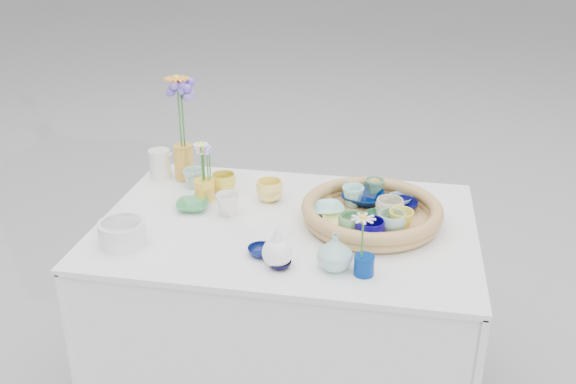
# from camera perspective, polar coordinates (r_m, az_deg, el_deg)

# --- Properties ---
(wicker_tray) EXTENTS (0.47, 0.47, 0.08)m
(wicker_tray) POSITION_cam_1_polar(r_m,az_deg,el_deg) (2.17, 7.43, -1.83)
(wicker_tray) COLOR olive
(wicker_tray) RESTS_ON display_table
(tray_ceramic_0) EXTENTS (0.17, 0.17, 0.04)m
(tray_ceramic_0) POSITION_cam_1_polar(r_m,az_deg,el_deg) (2.28, 6.68, -0.52)
(tray_ceramic_0) COLOR #001249
(tray_ceramic_0) RESTS_ON wicker_tray
(tray_ceramic_1) EXTENTS (0.12, 0.12, 0.03)m
(tray_ceramic_1) POSITION_cam_1_polar(r_m,az_deg,el_deg) (2.24, 10.11, -1.21)
(tray_ceramic_1) COLOR #080843
(tray_ceramic_1) RESTS_ON wicker_tray
(tray_ceramic_2) EXTENTS (0.10, 0.10, 0.07)m
(tray_ceramic_2) POSITION_cam_1_polar(r_m,az_deg,el_deg) (2.09, 10.00, -2.57)
(tray_ceramic_2) COLOR yellow
(tray_ceramic_2) RESTS_ON wicker_tray
(tray_ceramic_3) EXTENTS (0.12, 0.12, 0.03)m
(tray_ceramic_3) POSITION_cam_1_polar(r_m,az_deg,el_deg) (2.15, 8.13, -2.34)
(tray_ceramic_3) COLOR #357E56
(tray_ceramic_3) RESTS_ON wicker_tray
(tray_ceramic_4) EXTENTS (0.11, 0.11, 0.07)m
(tray_ceramic_4) POSITION_cam_1_polar(r_m,az_deg,el_deg) (2.06, 5.66, -2.89)
(tray_ceramic_4) COLOR #6AAB6D
(tray_ceramic_4) RESTS_ON wicker_tray
(tray_ceramic_5) EXTENTS (0.15, 0.15, 0.03)m
(tray_ceramic_5) POSITION_cam_1_polar(r_m,az_deg,el_deg) (2.19, 3.46, -1.57)
(tray_ceramic_5) COLOR #8BD5CE
(tray_ceramic_5) RESTS_ON wicker_tray
(tray_ceramic_6) EXTENTS (0.09, 0.09, 0.07)m
(tray_ceramic_6) POSITION_cam_1_polar(r_m,az_deg,el_deg) (2.25, 5.79, -0.37)
(tray_ceramic_6) COLOR #A6E8D8
(tray_ceramic_6) RESTS_ON wicker_tray
(tray_ceramic_7) EXTENTS (0.10, 0.10, 0.08)m
(tray_ceramic_7) POSITION_cam_1_polar(r_m,az_deg,el_deg) (2.16, 9.01, -1.55)
(tray_ceramic_7) COLOR beige
(tray_ceramic_7) RESTS_ON wicker_tray
(tray_ceramic_8) EXTENTS (0.11, 0.11, 0.03)m
(tray_ceramic_8) POSITION_cam_1_polar(r_m,az_deg,el_deg) (2.30, 9.90, -0.68)
(tray_ceramic_8) COLOR #8CAFC7
(tray_ceramic_8) RESTS_ON wicker_tray
(tray_ceramic_9) EXTENTS (0.11, 0.11, 0.08)m
(tray_ceramic_9) POSITION_cam_1_polar(r_m,az_deg,el_deg) (2.02, 7.29, -3.47)
(tray_ceramic_9) COLOR #080052
(tray_ceramic_9) RESTS_ON wicker_tray
(tray_ceramic_10) EXTENTS (0.13, 0.13, 0.03)m
(tray_ceramic_10) POSITION_cam_1_polar(r_m,az_deg,el_deg) (2.12, 4.50, -2.59)
(tray_ceramic_10) COLOR #D5D569
(tray_ceramic_10) RESTS_ON wicker_tray
(tray_ceramic_11) EXTENTS (0.11, 0.11, 0.07)m
(tray_ceramic_11) POSITION_cam_1_polar(r_m,az_deg,el_deg) (2.07, 9.15, -2.78)
(tray_ceramic_11) COLOR #9FCBBF
(tray_ceramic_11) RESTS_ON wicker_tray
(tray_ceramic_12) EXTENTS (0.09, 0.09, 0.07)m
(tray_ceramic_12) POSITION_cam_1_polar(r_m,az_deg,el_deg) (2.33, 7.69, 0.38)
(tray_ceramic_12) COLOR #569163
(tray_ceramic_12) RESTS_ON wicker_tray
(loose_ceramic_0) EXTENTS (0.09, 0.09, 0.07)m
(loose_ceramic_0) POSITION_cam_1_polar(r_m,az_deg,el_deg) (2.39, -5.75, 0.80)
(loose_ceramic_0) COLOR gold
(loose_ceramic_0) RESTS_ON display_table
(loose_ceramic_1) EXTENTS (0.12, 0.12, 0.08)m
(loose_ceramic_1) POSITION_cam_1_polar(r_m,az_deg,el_deg) (2.32, -1.64, 0.12)
(loose_ceramic_1) COLOR #F7DC5F
(loose_ceramic_1) RESTS_ON display_table
(loose_ceramic_2) EXTENTS (0.13, 0.13, 0.03)m
(loose_ceramic_2) POSITION_cam_1_polar(r_m,az_deg,el_deg) (2.28, -8.46, -1.20)
(loose_ceramic_2) COLOR #3C9152
(loose_ceramic_2) RESTS_ON display_table
(loose_ceramic_3) EXTENTS (0.10, 0.10, 0.08)m
(loose_ceramic_3) POSITION_cam_1_polar(r_m,az_deg,el_deg) (2.22, -5.39, -1.10)
(loose_ceramic_3) COLOR white
(loose_ceramic_3) RESTS_ON display_table
(loose_ceramic_4) EXTENTS (0.10, 0.10, 0.03)m
(loose_ceramic_4) POSITION_cam_1_polar(r_m,az_deg,el_deg) (1.98, -2.40, -5.27)
(loose_ceramic_4) COLOR #0A1550
(loose_ceramic_4) RESTS_ON display_table
(loose_ceramic_5) EXTENTS (0.10, 0.10, 0.07)m
(loose_ceramic_5) POSITION_cam_1_polar(r_m,az_deg,el_deg) (2.45, -8.41, 1.22)
(loose_ceramic_5) COLOR #A7CDC0
(loose_ceramic_5) RESTS_ON display_table
(loose_ceramic_6) EXTENTS (0.09, 0.09, 0.02)m
(loose_ceramic_6) POSITION_cam_1_polar(r_m,az_deg,el_deg) (1.91, -0.74, -6.43)
(loose_ceramic_6) COLOR black
(loose_ceramic_6) RESTS_ON display_table
(fluted_bowl) EXTENTS (0.17, 0.17, 0.08)m
(fluted_bowl) POSITION_cam_1_polar(r_m,az_deg,el_deg) (2.09, -14.50, -3.56)
(fluted_bowl) COLOR silver
(fluted_bowl) RESTS_ON display_table
(bud_vase_paleblue) EXTENTS (0.10, 0.10, 0.14)m
(bud_vase_paleblue) POSITION_cam_1_polar(r_m,az_deg,el_deg) (1.89, -0.97, -4.75)
(bud_vase_paleblue) COLOR white
(bud_vase_paleblue) RESTS_ON display_table
(bud_vase_seafoam) EXTENTS (0.14, 0.14, 0.11)m
(bud_vase_seafoam) POSITION_cam_1_polar(r_m,az_deg,el_deg) (1.89, 4.19, -5.32)
(bud_vase_seafoam) COLOR #92C3B9
(bud_vase_seafoam) RESTS_ON display_table
(bud_vase_cobalt) EXTENTS (0.07, 0.07, 0.06)m
(bud_vase_cobalt) POSITION_cam_1_polar(r_m,az_deg,el_deg) (1.88, 6.78, -6.49)
(bud_vase_cobalt) COLOR navy
(bud_vase_cobalt) RESTS_ON display_table
(single_daisy) EXTENTS (0.10, 0.10, 0.14)m
(single_daisy) POSITION_cam_1_polar(r_m,az_deg,el_deg) (1.83, 6.62, -4.08)
(single_daisy) COLOR silver
(single_daisy) RESTS_ON bud_vase_cobalt
(tall_vase_yellow) EXTENTS (0.09, 0.09, 0.14)m
(tall_vase_yellow) POSITION_cam_1_polar(r_m,az_deg,el_deg) (2.51, -9.23, 2.62)
(tall_vase_yellow) COLOR gold
(tall_vase_yellow) RESTS_ON display_table
(gerbera) EXTENTS (0.11, 0.11, 0.28)m
(gerbera) POSITION_cam_1_polar(r_m,az_deg,el_deg) (2.44, -9.64, 6.94)
(gerbera) COLOR orange
(gerbera) RESTS_ON tall_vase_yellow
(hydrangea) EXTENTS (0.11, 0.11, 0.30)m
(hydrangea) POSITION_cam_1_polar(r_m,az_deg,el_deg) (2.44, -9.32, 6.41)
(hydrangea) COLOR #6349C8
(hydrangea) RESTS_ON tall_vase_yellow
(white_pitcher) EXTENTS (0.13, 0.10, 0.11)m
(white_pitcher) POSITION_cam_1_polar(r_m,az_deg,el_deg) (2.55, -11.32, 2.47)
(white_pitcher) COLOR silver
(white_pitcher) RESTS_ON display_table
(daisy_cup) EXTENTS (0.08, 0.08, 0.08)m
(daisy_cup) POSITION_cam_1_polar(r_m,az_deg,el_deg) (2.34, -7.44, 0.18)
(daisy_cup) COLOR yellow
(daisy_cup) RESTS_ON display_table
(daisy_posy) EXTENTS (0.09, 0.09, 0.16)m
(daisy_posy) POSITION_cam_1_polar(r_m,az_deg,el_deg) (2.28, -7.44, 2.80)
(daisy_posy) COLOR white
(daisy_posy) RESTS_ON daisy_cup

